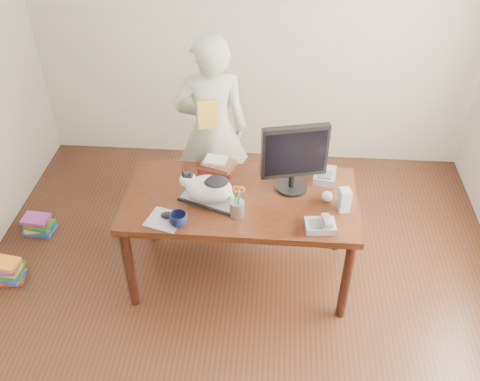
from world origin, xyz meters
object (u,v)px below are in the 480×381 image
(phone, at_px, (321,225))
(person, at_px, (212,131))
(mouse, at_px, (168,215))
(speaker, at_px, (344,200))
(baseball, at_px, (327,197))
(desk, at_px, (241,207))
(calculator, at_px, (325,175))
(book_pile_b, at_px, (38,224))
(monitor, at_px, (294,155))
(book_stack, at_px, (218,165))
(cat, at_px, (207,188))
(coffee_mug, at_px, (178,220))
(pen_cup, at_px, (237,207))
(keyboard, at_px, (209,201))
(book_pile_a, at_px, (7,271))

(phone, xyz_separation_m, person, (-0.82, 1.03, 0.03))
(mouse, bearing_deg, speaker, 24.64)
(baseball, bearing_deg, desk, 173.36)
(desk, bearing_deg, calculator, 17.39)
(mouse, height_order, book_pile_b, mouse)
(person, bearing_deg, phone, 116.10)
(monitor, height_order, book_pile_b, monitor)
(book_stack, bearing_deg, cat, -78.86)
(desk, relative_size, monitor, 3.14)
(speaker, bearing_deg, coffee_mug, 179.35)
(desk, bearing_deg, coffee_mug, -133.63)
(desk, relative_size, pen_cup, 6.52)
(coffee_mug, relative_size, speaker, 0.73)
(desk, xyz_separation_m, person, (-0.29, 0.68, 0.20))
(keyboard, relative_size, cat, 1.10)
(monitor, distance_m, person, 0.93)
(speaker, xyz_separation_m, calculator, (-0.11, 0.33, -0.05))
(speaker, distance_m, book_stack, 0.96)
(desk, relative_size, speaker, 9.93)
(desk, distance_m, book_pile_b, 1.82)
(coffee_mug, bearing_deg, cat, 58.50)
(baseball, xyz_separation_m, book_stack, (-0.78, 0.30, 0.00))
(phone, height_order, calculator, phone)
(cat, distance_m, coffee_mug, 0.30)
(cat, distance_m, book_stack, 0.38)
(desk, distance_m, monitor, 0.56)
(book_stack, height_order, book_pile_b, book_stack)
(cat, distance_m, pen_cup, 0.25)
(speaker, bearing_deg, book_stack, 143.13)
(book_pile_a, bearing_deg, baseball, 5.14)
(phone, height_order, book_pile_a, phone)
(phone, bearing_deg, book_stack, 135.32)
(cat, relative_size, baseball, 5.50)
(phone, distance_m, book_pile_a, 2.39)
(cat, bearing_deg, pen_cup, -9.29)
(coffee_mug, relative_size, book_pile_b, 0.46)
(phone, bearing_deg, book_pile_a, 172.35)
(coffee_mug, bearing_deg, keyboard, 56.12)
(mouse, distance_m, person, 1.02)
(mouse, height_order, speaker, speaker)
(monitor, height_order, speaker, monitor)
(monitor, xyz_separation_m, book_pile_a, (-2.10, -0.32, -0.95))
(mouse, relative_size, book_stack, 0.41)
(pen_cup, bearing_deg, keyboard, 148.92)
(baseball, distance_m, book_pile_a, 2.45)
(pen_cup, bearing_deg, monitor, 40.10)
(coffee_mug, height_order, person, person)
(speaker, xyz_separation_m, baseball, (-0.10, 0.08, -0.04))
(coffee_mug, xyz_separation_m, speaker, (1.06, 0.24, 0.03))
(pen_cup, bearing_deg, phone, -9.55)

